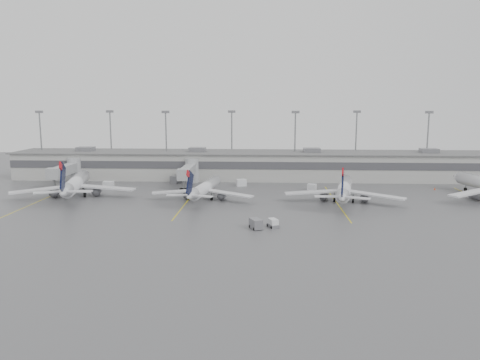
{
  "coord_description": "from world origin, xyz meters",
  "views": [
    {
      "loc": [
        0.51,
        -84.36,
        22.83
      ],
      "look_at": [
        -5.08,
        24.0,
        5.0
      ],
      "focal_mm": 35.0,
      "sensor_mm": 36.0,
      "label": 1
    }
  ],
  "objects_px": {
    "jet_far_left": "(75,184)",
    "jet_mid_right": "(344,189)",
    "baggage_tug": "(273,224)",
    "jet_mid_left": "(204,188)"
  },
  "relations": [
    {
      "from": "jet_far_left",
      "to": "jet_mid_right",
      "type": "distance_m",
      "value": 65.17
    },
    {
      "from": "jet_far_left",
      "to": "jet_mid_right",
      "type": "height_order",
      "value": "jet_far_left"
    },
    {
      "from": "jet_mid_right",
      "to": "jet_far_left",
      "type": "bearing_deg",
      "value": -170.61
    },
    {
      "from": "jet_mid_left",
      "to": "jet_mid_right",
      "type": "bearing_deg",
      "value": 7.02
    },
    {
      "from": "jet_mid_left",
      "to": "baggage_tug",
      "type": "xyz_separation_m",
      "value": [
        15.99,
        -24.51,
        -2.17
      ]
    },
    {
      "from": "jet_mid_right",
      "to": "baggage_tug",
      "type": "height_order",
      "value": "jet_mid_right"
    },
    {
      "from": "jet_mid_right",
      "to": "baggage_tug",
      "type": "xyz_separation_m",
      "value": [
        -17.0,
        -23.72,
        -2.48
      ]
    },
    {
      "from": "baggage_tug",
      "to": "jet_mid_left",
      "type": "bearing_deg",
      "value": 99.34
    },
    {
      "from": "jet_mid_right",
      "to": "baggage_tug",
      "type": "relative_size",
      "value": 10.48
    },
    {
      "from": "jet_mid_right",
      "to": "baggage_tug",
      "type": "bearing_deg",
      "value": -114.16
    }
  ]
}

